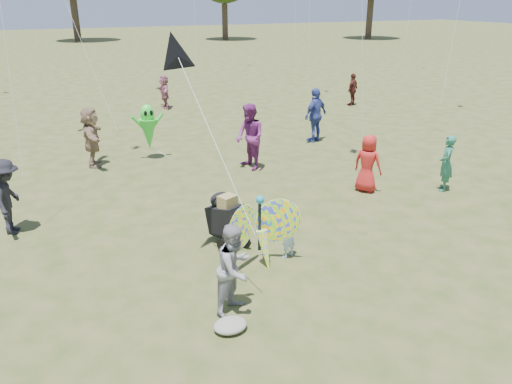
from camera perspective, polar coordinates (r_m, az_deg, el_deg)
ground at (r=9.56m, az=4.89°, el=-8.99°), size 160.00×160.00×0.00m
child_girl at (r=9.81m, az=3.71°, el=-4.83°), size 0.42×0.36×0.99m
adult_man at (r=8.08m, az=-2.42°, el=-8.74°), size 0.95×0.91×1.55m
grey_bag at (r=8.00m, az=-2.96°, el=-14.98°), size 0.54×0.44×0.17m
crowd_a at (r=13.35m, az=12.64°, el=3.21°), size 0.79×0.89×1.53m
crowd_b at (r=11.91m, az=-26.48°, el=-0.51°), size 0.84×1.18×1.66m
crowd_c at (r=17.78m, az=6.82°, el=8.72°), size 1.20×0.85×1.89m
crowd_d at (r=15.81m, az=-18.29°, el=5.99°), size 0.79×1.73×1.79m
crowd_e at (r=14.72m, az=-0.71°, el=6.30°), size 0.83×1.02×1.95m
crowd_f at (r=14.01m, az=20.92°, el=3.08°), size 0.63×0.64×1.49m
crowd_h at (r=24.29m, az=10.99°, el=11.44°), size 0.93×0.75×1.49m
crowd_j at (r=23.68m, az=-10.43°, el=11.24°), size 0.45×1.39×1.50m
jogging_stroller at (r=10.32m, az=-3.43°, el=-2.69°), size 0.77×1.14×1.09m
butterfly_kite at (r=9.41m, az=0.66°, el=-4.62°), size 1.74×0.75×1.63m
delta_kite_rig at (r=8.81m, az=-8.87°, el=14.92°), size 1.04×2.18×3.06m
alien_kite at (r=16.03m, az=-12.20°, el=7.07°), size 1.12×0.69×1.74m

